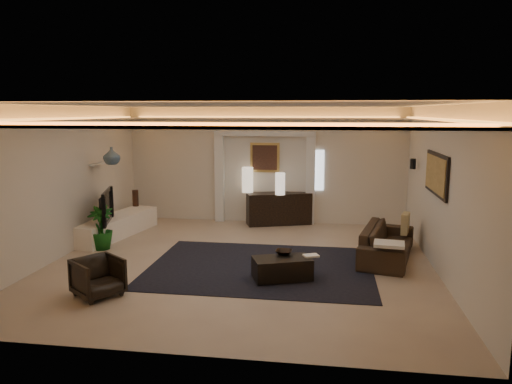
# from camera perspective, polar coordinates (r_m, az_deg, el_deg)

# --- Properties ---
(floor) EXTENTS (7.00, 7.00, 0.00)m
(floor) POSITION_cam_1_polar(r_m,az_deg,el_deg) (9.12, -1.81, -8.36)
(floor) COLOR tan
(floor) RESTS_ON ground
(ceiling) EXTENTS (7.00, 7.00, 0.00)m
(ceiling) POSITION_cam_1_polar(r_m,az_deg,el_deg) (8.69, -1.91, 10.18)
(ceiling) COLOR white
(ceiling) RESTS_ON ground
(wall_back) EXTENTS (7.00, 0.00, 7.00)m
(wall_back) POSITION_cam_1_polar(r_m,az_deg,el_deg) (12.22, 1.06, 3.16)
(wall_back) COLOR beige
(wall_back) RESTS_ON ground
(wall_front) EXTENTS (7.00, 0.00, 7.00)m
(wall_front) POSITION_cam_1_polar(r_m,az_deg,el_deg) (5.45, -8.45, -4.89)
(wall_front) COLOR beige
(wall_front) RESTS_ON ground
(wall_left) EXTENTS (0.00, 7.00, 7.00)m
(wall_left) POSITION_cam_1_polar(r_m,az_deg,el_deg) (10.02, -21.98, 1.08)
(wall_left) COLOR beige
(wall_left) RESTS_ON ground
(wall_right) EXTENTS (0.00, 7.00, 7.00)m
(wall_right) POSITION_cam_1_polar(r_m,az_deg,el_deg) (8.87, 20.99, 0.13)
(wall_right) COLOR beige
(wall_right) RESTS_ON ground
(cove_soffit) EXTENTS (7.00, 7.00, 0.04)m
(cove_soffit) POSITION_cam_1_polar(r_m,az_deg,el_deg) (8.69, -1.90, 8.33)
(cove_soffit) COLOR silver
(cove_soffit) RESTS_ON ceiling
(daylight_slit) EXTENTS (0.25, 0.03, 1.00)m
(daylight_slit) POSITION_cam_1_polar(r_m,az_deg,el_deg) (12.11, 7.40, 2.55)
(daylight_slit) COLOR white
(daylight_slit) RESTS_ON wall_back
(area_rug) EXTENTS (4.00, 3.00, 0.01)m
(area_rug) POSITION_cam_1_polar(r_m,az_deg,el_deg) (8.87, 0.53, -8.83)
(area_rug) COLOR black
(area_rug) RESTS_ON ground
(pilaster_left) EXTENTS (0.22, 0.20, 2.20)m
(pilaster_left) POSITION_cam_1_polar(r_m,az_deg,el_deg) (12.36, -4.30, 1.57)
(pilaster_left) COLOR silver
(pilaster_left) RESTS_ON ground
(pilaster_right) EXTENTS (0.22, 0.20, 2.20)m
(pilaster_right) POSITION_cam_1_polar(r_m,az_deg,el_deg) (12.07, 6.42, 1.35)
(pilaster_right) COLOR silver
(pilaster_right) RESTS_ON ground
(alcove_header) EXTENTS (2.52, 0.20, 0.12)m
(alcove_header) POSITION_cam_1_polar(r_m,az_deg,el_deg) (12.06, 1.01, 6.89)
(alcove_header) COLOR silver
(alcove_header) RESTS_ON wall_back
(painting_frame) EXTENTS (0.74, 0.04, 0.74)m
(painting_frame) POSITION_cam_1_polar(r_m,az_deg,el_deg) (12.17, 1.05, 4.08)
(painting_frame) COLOR tan
(painting_frame) RESTS_ON wall_back
(painting_canvas) EXTENTS (0.62, 0.02, 0.62)m
(painting_canvas) POSITION_cam_1_polar(r_m,az_deg,el_deg) (12.14, 1.03, 4.07)
(painting_canvas) COLOR #4C2D1E
(painting_canvas) RESTS_ON wall_back
(art_panel_frame) EXTENTS (0.04, 1.64, 0.74)m
(art_panel_frame) POSITION_cam_1_polar(r_m,az_deg,el_deg) (9.12, 20.50, 1.99)
(art_panel_frame) COLOR black
(art_panel_frame) RESTS_ON wall_right
(art_panel_gold) EXTENTS (0.02, 1.50, 0.62)m
(art_panel_gold) POSITION_cam_1_polar(r_m,az_deg,el_deg) (9.11, 20.35, 1.99)
(art_panel_gold) COLOR tan
(art_panel_gold) RESTS_ON wall_right
(wall_sconce) EXTENTS (0.12, 0.12, 0.22)m
(wall_sconce) POSITION_cam_1_polar(r_m,az_deg,el_deg) (10.96, 18.00, 3.18)
(wall_sconce) COLOR black
(wall_sconce) RESTS_ON wall_right
(wall_niche) EXTENTS (0.10, 0.55, 0.04)m
(wall_niche) POSITION_cam_1_polar(r_m,az_deg,el_deg) (11.19, -18.17, 3.14)
(wall_niche) COLOR silver
(wall_niche) RESTS_ON wall_left
(console) EXTENTS (1.66, 0.98, 0.79)m
(console) POSITION_cam_1_polar(r_m,az_deg,el_deg) (12.09, 2.71, -1.95)
(console) COLOR black
(console) RESTS_ON ground
(lamp_left) EXTENTS (0.34, 0.34, 0.63)m
(lamp_left) POSITION_cam_1_polar(r_m,az_deg,el_deg) (12.08, -1.00, 1.36)
(lamp_left) COLOR beige
(lamp_left) RESTS_ON console
(lamp_right) EXTENTS (0.28, 0.28, 0.53)m
(lamp_right) POSITION_cam_1_polar(r_m,az_deg,el_deg) (11.73, 2.86, 1.11)
(lamp_right) COLOR #F1E1CD
(lamp_right) RESTS_ON console
(media_ledge) EXTENTS (1.08, 2.61, 0.48)m
(media_ledge) POSITION_cam_1_polar(r_m,az_deg,el_deg) (11.43, -16.14, -3.89)
(media_ledge) COLOR white
(media_ledge) RESTS_ON ground
(tv) EXTENTS (1.20, 0.50, 0.69)m
(tv) POSITION_cam_1_polar(r_m,az_deg,el_deg) (10.76, -17.69, -1.67)
(tv) COLOR black
(tv) RESTS_ON media_ledge
(figurine) EXTENTS (0.17, 0.17, 0.40)m
(figurine) POSITION_cam_1_polar(r_m,az_deg,el_deg) (12.41, -14.01, -0.81)
(figurine) COLOR #392116
(figurine) RESTS_ON media_ledge
(ginger_jar) EXTENTS (0.46, 0.46, 0.37)m
(ginger_jar) POSITION_cam_1_polar(r_m,az_deg,el_deg) (10.81, -16.64, 4.11)
(ginger_jar) COLOR #415669
(ginger_jar) RESTS_ON wall_niche
(plant) EXTENTS (0.56, 0.56, 0.89)m
(plant) POSITION_cam_1_polar(r_m,az_deg,el_deg) (10.41, -17.84, -4.02)
(plant) COLOR #114610
(plant) RESTS_ON ground
(sofa) EXTENTS (2.27, 1.29, 0.62)m
(sofa) POSITION_cam_1_polar(r_m,az_deg,el_deg) (9.65, 15.19, -5.76)
(sofa) COLOR #47341A
(sofa) RESTS_ON ground
(throw_blanket) EXTENTS (0.56, 0.48, 0.06)m
(throw_blanket) POSITION_cam_1_polar(r_m,az_deg,el_deg) (8.63, 15.41, -5.93)
(throw_blanket) COLOR white
(throw_blanket) RESTS_ON sofa
(throw_pillow) EXTENTS (0.23, 0.43, 0.42)m
(throw_pillow) POSITION_cam_1_polar(r_m,az_deg,el_deg) (10.28, 17.17, -3.55)
(throw_pillow) COLOR tan
(throw_pillow) RESTS_ON sofa
(coffee_table) EXTENTS (1.07, 0.82, 0.35)m
(coffee_table) POSITION_cam_1_polar(r_m,az_deg,el_deg) (8.20, 3.08, -8.94)
(coffee_table) COLOR #2C231B
(coffee_table) RESTS_ON ground
(bowl) EXTENTS (0.32, 0.32, 0.07)m
(bowl) POSITION_cam_1_polar(r_m,az_deg,el_deg) (8.34, 3.31, -6.89)
(bowl) COLOR black
(bowl) RESTS_ON coffee_table
(magazine) EXTENTS (0.29, 0.26, 0.03)m
(magazine) POSITION_cam_1_polar(r_m,az_deg,el_deg) (8.25, 6.51, -7.26)
(magazine) COLOR white
(magazine) RESTS_ON coffee_table
(armchair) EXTENTS (0.91, 0.91, 0.60)m
(armchair) POSITION_cam_1_polar(r_m,az_deg,el_deg) (7.85, -18.11, -9.51)
(armchair) COLOR black
(armchair) RESTS_ON ground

